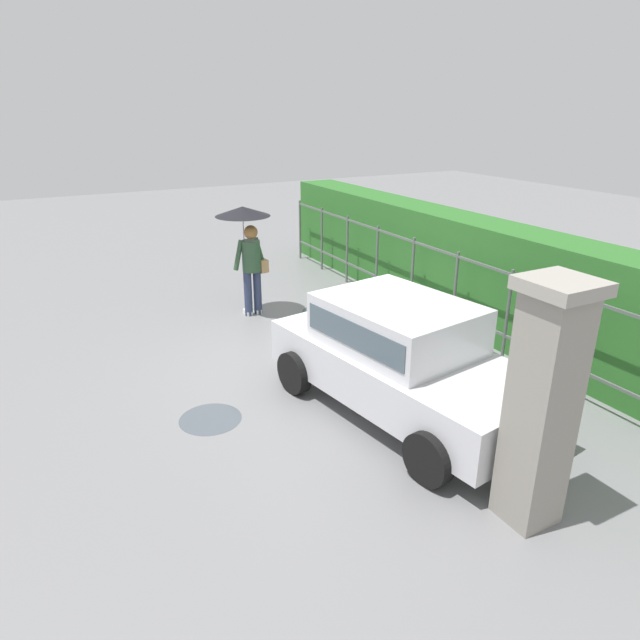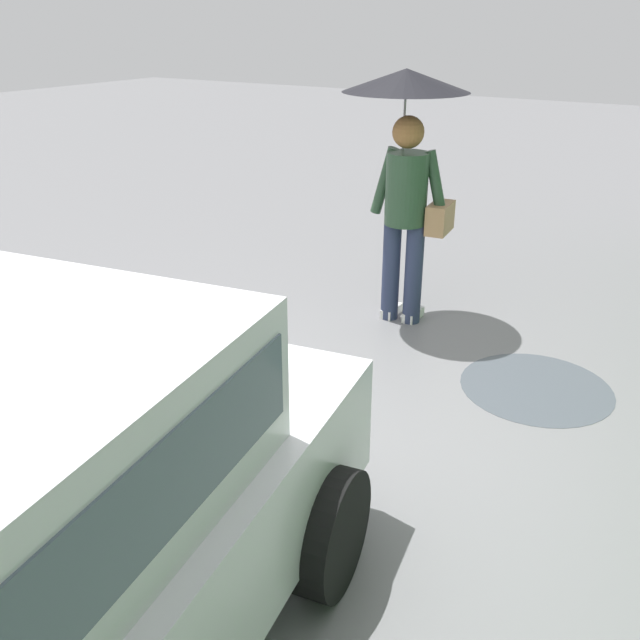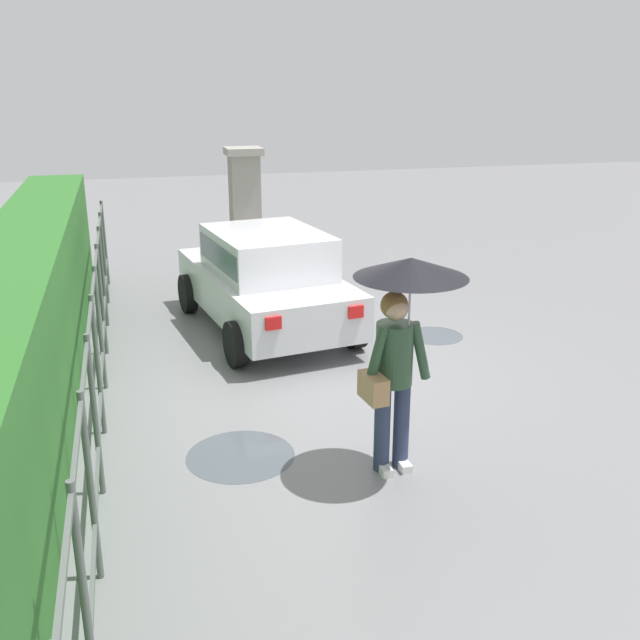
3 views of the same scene
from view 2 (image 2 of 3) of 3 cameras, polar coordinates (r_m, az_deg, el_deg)
name	(u,v)px [view 2 (image 2 of 3)]	position (r m, az deg, el deg)	size (l,w,h in m)	color
ground_plane	(243,460)	(4.18, -6.45, -11.52)	(40.00, 40.00, 0.00)	slate
pedestrian	(407,142)	(5.61, 7.32, 14.53)	(1.00, 1.00, 2.05)	#2D3856
puddle_far	(536,387)	(5.12, 17.61, -5.38)	(1.06, 1.06, 0.00)	#4C545B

